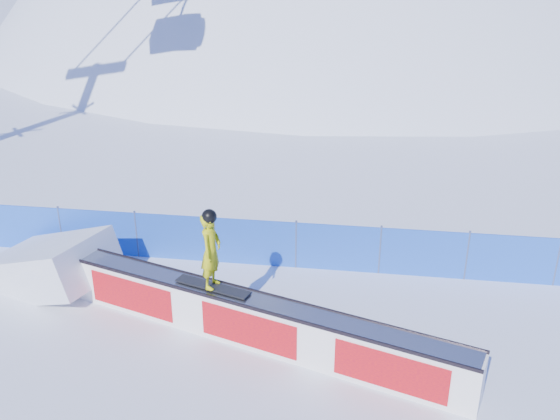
# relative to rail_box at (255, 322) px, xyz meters

# --- Properties ---
(ground) EXTENTS (160.00, 160.00, 0.00)m
(ground) POSITION_rel_rail_box_xyz_m (-0.59, -1.27, -0.51)
(ground) COLOR white
(ground) RESTS_ON ground
(snow_hill) EXTENTS (64.00, 64.00, 64.00)m
(snow_hill) POSITION_rel_rail_box_xyz_m (-0.59, 40.73, -18.51)
(snow_hill) COLOR silver
(snow_hill) RESTS_ON ground
(safety_fence) EXTENTS (22.05, 0.05, 1.30)m
(safety_fence) POSITION_rel_rail_box_xyz_m (-0.59, 3.23, 0.09)
(safety_fence) COLOR blue
(safety_fence) RESTS_ON ground
(rail_box) EXTENTS (8.40, 3.28, 1.04)m
(rail_box) POSITION_rel_rail_box_xyz_m (0.00, 0.00, 0.00)
(rail_box) COLOR white
(rail_box) RESTS_ON ground
(snow_ramp) EXTENTS (3.41, 2.70, 1.86)m
(snow_ramp) POSITION_rel_rail_box_xyz_m (-5.13, 1.69, -0.51)
(snow_ramp) COLOR white
(snow_ramp) RESTS_ON ground
(snowboarder) EXTENTS (1.61, 0.78, 1.68)m
(snowboarder) POSITION_rel_rail_box_xyz_m (-0.90, 0.30, 1.35)
(snowboarder) COLOR black
(snowboarder) RESTS_ON rail_box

